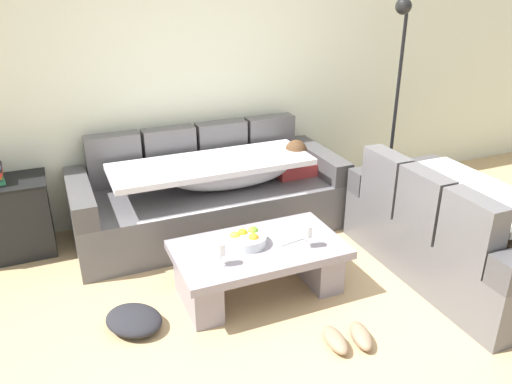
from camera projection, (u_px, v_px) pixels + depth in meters
The scene contains 13 objects.
ground_plane at pixel (306, 333), 3.31m from camera, with size 14.00×14.00×0.00m, color tan.
back_wall at pixel (199, 68), 4.58m from camera, with size 9.00×0.10×2.70m, color beige.
couch_along_wall at pixel (214, 195), 4.52m from camera, with size 2.34×0.92×0.88m.
couch_near_window at pixel (456, 233), 3.87m from camera, with size 0.92×1.71×0.88m.
coffee_table at pixel (259, 263), 3.65m from camera, with size 1.20×0.68×0.38m.
fruit_bowl at pixel (247, 239), 3.61m from camera, with size 0.28×0.28×0.10m.
wine_glass_near_left at pixel (220, 250), 3.32m from camera, with size 0.07×0.07×0.17m.
wine_glass_near_right at pixel (307, 232), 3.54m from camera, with size 0.07×0.07×0.17m.
open_magazine at pixel (288, 235), 3.73m from camera, with size 0.28×0.21×0.01m, color white.
side_cabinet at pixel (4, 219), 4.11m from camera, with size 0.72×0.44×0.64m.
floor_lamp at pixel (396, 93), 4.71m from camera, with size 0.33×0.31×1.95m.
pair_of_shoes at pixel (348, 338), 3.21m from camera, with size 0.33×0.31×0.09m.
crumpled_garment at pixel (134, 320), 3.34m from camera, with size 0.40×0.32×0.12m, color #232328.
Camera 1 is at (-1.34, -2.32, 2.18)m, focal length 35.71 mm.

